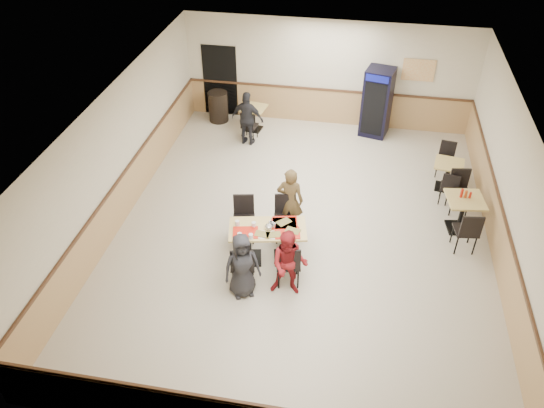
% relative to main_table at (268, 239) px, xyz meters
% --- Properties ---
extents(ground, '(10.00, 10.00, 0.00)m').
position_rel_main_table_xyz_m(ground, '(0.58, 1.03, -0.54)').
color(ground, beige).
rests_on(ground, ground).
extents(room_shell, '(10.00, 10.00, 10.00)m').
position_rel_main_table_xyz_m(room_shell, '(2.35, 3.58, 0.04)').
color(room_shell, silver).
rests_on(room_shell, ground).
extents(main_table, '(1.64, 1.05, 0.81)m').
position_rel_main_table_xyz_m(main_table, '(0.00, 0.00, 0.00)').
color(main_table, black).
rests_on(main_table, ground).
extents(main_chairs, '(1.68, 2.01, 1.03)m').
position_rel_main_table_xyz_m(main_chairs, '(-0.05, -0.01, -0.03)').
color(main_chairs, black).
rests_on(main_chairs, ground).
extents(diner_woman_left, '(0.81, 0.70, 1.40)m').
position_rel_main_table_xyz_m(diner_woman_left, '(-0.29, -1.00, 0.16)').
color(diner_woman_left, black).
rests_on(diner_woman_left, ground).
extents(diner_woman_right, '(0.72, 0.57, 1.44)m').
position_rel_main_table_xyz_m(diner_woman_right, '(0.56, -0.83, 0.18)').
color(diner_woman_right, maroon).
rests_on(diner_woman_right, ground).
extents(diner_man_opposite, '(0.58, 0.38, 1.57)m').
position_rel_main_table_xyz_m(diner_man_opposite, '(0.29, 1.00, 0.24)').
color(diner_man_opposite, brown).
rests_on(diner_man_opposite, ground).
extents(lone_diner, '(0.93, 0.51, 1.51)m').
position_rel_main_table_xyz_m(lone_diner, '(-1.38, 4.44, 0.22)').
color(lone_diner, black).
rests_on(lone_diner, ground).
extents(tabletop_clutter, '(1.35, 0.91, 0.12)m').
position_rel_main_table_xyz_m(tabletop_clutter, '(0.08, -0.02, 0.30)').
color(tabletop_clutter, red).
rests_on(tabletop_clutter, main_table).
extents(side_table_near, '(0.86, 0.86, 0.82)m').
position_rel_main_table_xyz_m(side_table_near, '(3.95, 1.69, 0.00)').
color(side_table_near, black).
rests_on(side_table_near, ground).
extents(side_table_near_chair_south, '(0.54, 0.54, 1.04)m').
position_rel_main_table_xyz_m(side_table_near_chair_south, '(3.95, 1.03, -0.02)').
color(side_table_near_chair_south, black).
rests_on(side_table_near_chair_south, ground).
extents(side_table_near_chair_north, '(0.54, 0.54, 1.04)m').
position_rel_main_table_xyz_m(side_table_near_chair_north, '(3.95, 2.34, -0.02)').
color(side_table_near_chair_north, black).
rests_on(side_table_near_chair_north, ground).
extents(side_table_far, '(0.76, 0.76, 0.71)m').
position_rel_main_table_xyz_m(side_table_far, '(3.76, 3.22, -0.07)').
color(side_table_far, black).
rests_on(side_table_far, ground).
extents(side_table_far_chair_south, '(0.48, 0.48, 0.90)m').
position_rel_main_table_xyz_m(side_table_far_chair_south, '(3.76, 2.65, -0.09)').
color(side_table_far_chair_south, black).
rests_on(side_table_far_chair_south, ground).
extents(side_table_far_chair_north, '(0.48, 0.48, 0.90)m').
position_rel_main_table_xyz_m(side_table_far_chair_north, '(3.76, 3.79, -0.09)').
color(side_table_far_chair_north, black).
rests_on(side_table_far_chair_north, ground).
extents(condiment_caddy, '(0.23, 0.06, 0.20)m').
position_rel_main_table_xyz_m(condiment_caddy, '(3.92, 1.74, 0.36)').
color(condiment_caddy, '#B61B0D').
rests_on(condiment_caddy, side_table_near).
extents(back_table, '(0.75, 0.75, 0.70)m').
position_rel_main_table_xyz_m(back_table, '(-1.38, 5.23, -0.08)').
color(back_table, black).
rests_on(back_table, ground).
extents(back_table_chair_lone, '(0.47, 0.47, 0.89)m').
position_rel_main_table_xyz_m(back_table_chair_lone, '(-1.38, 4.68, -0.10)').
color(back_table_chair_lone, black).
rests_on(back_table_chair_lone, ground).
extents(pepsi_cooler, '(0.86, 0.86, 1.91)m').
position_rel_main_table_xyz_m(pepsi_cooler, '(1.99, 5.63, 0.41)').
color(pepsi_cooler, black).
rests_on(pepsi_cooler, ground).
extents(trash_bin, '(0.56, 0.56, 0.89)m').
position_rel_main_table_xyz_m(trash_bin, '(-2.50, 5.58, -0.10)').
color(trash_bin, black).
rests_on(trash_bin, ground).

